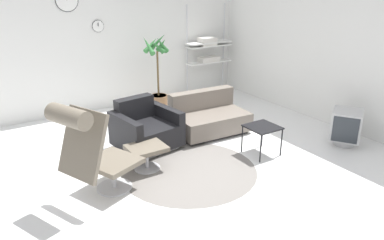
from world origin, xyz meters
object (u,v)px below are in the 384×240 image
couch_low (209,118)px  ottoman (146,152)px  lounge_chair (90,144)px  armchair_red (145,130)px  potted_plant (158,82)px  shelf_unit (208,50)px  side_table (262,129)px  crt_television (346,127)px

couch_low → ottoman: bearing=27.0°
lounge_chair → armchair_red: 1.60m
potted_plant → shelf_unit: bearing=16.2°
lounge_chair → armchair_red: bearing=108.4°
ottoman → couch_low: (1.49, 0.66, -0.01)m
armchair_red → potted_plant: 1.79m
side_table → crt_television: 1.41m
ottoman → potted_plant: potted_plant is taller
lounge_chair → couch_low: lounge_chair is taller
crt_television → potted_plant: potted_plant is taller
couch_low → shelf_unit: (1.29, 1.88, 0.75)m
side_table → shelf_unit: (1.14, 3.04, 0.60)m
crt_television → side_table: bearing=38.2°
couch_low → shelf_unit: size_ratio=0.63×
side_table → shelf_unit: size_ratio=0.23×
couch_low → potted_plant: 1.50m
couch_low → shelf_unit: 2.41m
ottoman → shelf_unit: bearing=42.4°
lounge_chair → shelf_unit: bearing=105.9°
couch_low → armchair_red: bearing=3.5°
ottoman → armchair_red: 0.72m
ottoman → armchair_red: bearing=65.1°
ottoman → side_table: 1.72m
side_table → potted_plant: (-0.36, 2.60, 0.18)m
lounge_chair → crt_television: size_ratio=1.95×
lounge_chair → side_table: bearing=64.4°
lounge_chair → crt_television: bearing=58.7°
ottoman → side_table: side_table is taller
shelf_unit → ottoman: bearing=-137.6°
lounge_chair → side_table: lounge_chair is taller
lounge_chair → crt_television: 3.91m
potted_plant → shelf_unit: (1.49, 0.43, 0.41)m
shelf_unit → couch_low: bearing=-124.5°
lounge_chair → ottoman: lounge_chair is taller
side_table → armchair_red: bearing=139.6°
crt_television → potted_plant: 3.50m
ottoman → shelf_unit: shelf_unit is taller
crt_television → shelf_unit: 3.57m
lounge_chair → armchair_red: size_ratio=1.26×
ottoman → side_table: bearing=-16.6°
ottoman → armchair_red: size_ratio=0.52×
ottoman → potted_plant: bearing=58.5°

